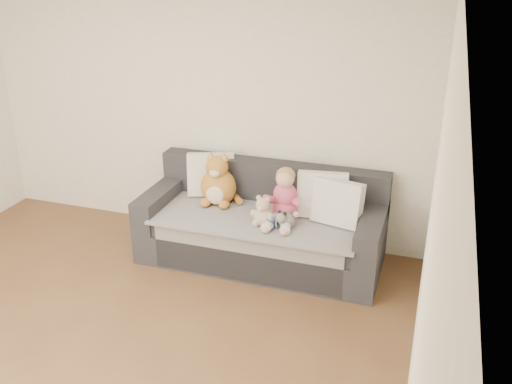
% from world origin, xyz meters
% --- Properties ---
extents(room_shell, '(5.00, 5.00, 5.00)m').
position_xyz_m(room_shell, '(0.00, 0.42, 1.30)').
color(room_shell, brown).
rests_on(room_shell, ground).
extents(sofa, '(2.20, 0.94, 0.85)m').
position_xyz_m(sofa, '(0.80, 2.06, 0.31)').
color(sofa, '#26262B').
rests_on(sofa, ground).
extents(cushion_left, '(0.49, 0.34, 0.43)m').
position_xyz_m(cushion_left, '(0.20, 2.30, 0.68)').
color(cushion_left, white).
rests_on(cushion_left, sofa).
extents(cushion_right_back, '(0.47, 0.26, 0.42)m').
position_xyz_m(cushion_right_back, '(1.32, 2.16, 0.68)').
color(cushion_right_back, white).
rests_on(cushion_right_back, sofa).
extents(cushion_right_front, '(0.46, 0.28, 0.41)m').
position_xyz_m(cushion_right_front, '(1.48, 2.05, 0.67)').
color(cushion_right_front, white).
rests_on(cushion_right_front, sofa).
extents(toddler, '(0.34, 0.49, 0.48)m').
position_xyz_m(toddler, '(1.02, 1.98, 0.67)').
color(toddler, '#BF4368').
rests_on(toddler, sofa).
extents(plush_cat, '(0.42, 0.38, 0.52)m').
position_xyz_m(plush_cat, '(0.34, 2.13, 0.66)').
color(plush_cat, '#AE7126').
rests_on(plush_cat, sofa).
extents(teddy_bear, '(0.22, 0.17, 0.28)m').
position_xyz_m(teddy_bear, '(0.88, 1.80, 0.58)').
color(teddy_bear, tan).
rests_on(teddy_bear, sofa).
extents(plush_cow, '(0.15, 0.22, 0.18)m').
position_xyz_m(plush_cow, '(1.08, 1.83, 0.55)').
color(plush_cow, white).
rests_on(plush_cow, sofa).
extents(sippy_cup, '(0.11, 0.07, 0.12)m').
position_xyz_m(sippy_cup, '(0.97, 1.76, 0.54)').
color(sippy_cup, '#3E338C').
rests_on(sippy_cup, sofa).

